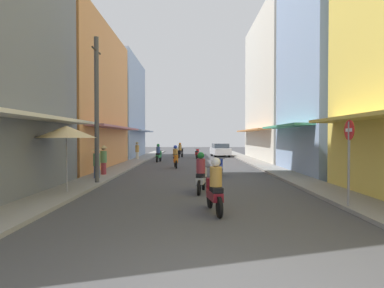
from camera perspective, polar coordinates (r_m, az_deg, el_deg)
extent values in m
plane|color=#424244|center=(23.12, 0.39, -4.14)|extent=(98.72, 98.72, 0.00)
cube|color=gray|center=(23.61, -11.96, -3.91)|extent=(1.60, 52.87, 0.12)
cube|color=gray|center=(23.71, 12.69, -3.89)|extent=(1.60, 52.87, 0.12)
cube|color=silver|center=(11.13, -27.63, 4.44)|extent=(1.10, 11.29, 0.12)
cube|color=#D88C4C|center=(24.43, -21.00, 7.48)|extent=(6.00, 12.37, 9.71)
cube|color=#B7727F|center=(23.28, -12.88, 2.77)|extent=(1.10, 11.14, 0.12)
cube|color=#8CA5CC|center=(35.68, -14.21, 5.90)|extent=(6.00, 10.41, 10.21)
cube|color=#8CA5CC|center=(34.88, -8.60, 2.24)|extent=(1.10, 9.37, 0.12)
cube|color=#8CA5CC|center=(22.48, 24.55, 15.37)|extent=(6.00, 8.12, 15.39)
cube|color=#4CB28C|center=(20.59, 15.53, 2.97)|extent=(1.10, 7.31, 0.12)
cube|color=silver|center=(32.71, 16.14, 9.19)|extent=(6.00, 13.16, 13.45)
cube|color=#D88C4C|center=(31.59, 9.99, 2.35)|extent=(1.10, 11.85, 0.12)
cylinder|color=black|center=(13.49, 1.86, -6.75)|extent=(0.17, 0.57, 0.56)
cylinder|color=black|center=(12.27, 1.08, -7.55)|extent=(0.17, 0.57, 0.56)
cube|color=#B2B2B7|center=(12.80, 1.46, -6.19)|extent=(0.44, 1.03, 0.24)
cube|color=black|center=(12.58, 1.33, -5.40)|extent=(0.37, 0.60, 0.14)
cylinder|color=#B2B2B7|center=(13.32, 1.79, -5.03)|extent=(0.28, 0.28, 0.45)
cylinder|color=black|center=(13.29, 1.79, -3.96)|extent=(0.55, 0.12, 0.03)
cylinder|color=#99333F|center=(12.59, 1.37, -3.79)|extent=(0.34, 0.34, 0.55)
sphere|color=#197233|center=(12.56, 1.37, -1.97)|extent=(0.26, 0.26, 0.26)
cylinder|color=black|center=(10.14, 2.92, -9.39)|extent=(0.16, 0.57, 0.56)
cylinder|color=black|center=(8.95, 4.58, -10.83)|extent=(0.16, 0.57, 0.56)
cube|color=maroon|center=(9.46, 3.77, -8.81)|extent=(0.43, 1.03, 0.24)
cube|color=black|center=(9.23, 4.04, -7.80)|extent=(0.36, 0.60, 0.14)
cylinder|color=maroon|center=(9.95, 3.07, -7.14)|extent=(0.28, 0.28, 0.45)
cylinder|color=black|center=(9.92, 3.08, -5.72)|extent=(0.55, 0.11, 0.03)
cylinder|color=#BF8C3F|center=(9.23, 3.98, -5.61)|extent=(0.34, 0.34, 0.55)
sphere|color=silver|center=(9.19, 3.98, -3.13)|extent=(0.26, 0.26, 0.26)
cylinder|color=black|center=(22.59, -2.87, -3.55)|extent=(0.15, 0.57, 0.56)
cylinder|color=black|center=(23.83, -3.11, -3.31)|extent=(0.15, 0.57, 0.56)
cube|color=orange|center=(23.24, -3.01, -2.88)|extent=(0.40, 1.03, 0.24)
cube|color=black|center=(23.43, -3.05, -2.35)|extent=(0.35, 0.59, 0.14)
cylinder|color=orange|center=(22.68, -2.90, -2.47)|extent=(0.28, 0.28, 0.45)
cylinder|color=black|center=(22.67, -2.90, -1.84)|extent=(0.55, 0.10, 0.03)
cylinder|color=#BF8C3F|center=(23.36, -3.04, -1.50)|extent=(0.34, 0.34, 0.55)
sphere|color=#1E38B7|center=(23.34, -3.04, -0.52)|extent=(0.26, 0.26, 0.26)
cylinder|color=black|center=(33.76, 0.83, -1.99)|extent=(0.15, 0.57, 0.56)
cylinder|color=black|center=(32.52, 0.61, -2.11)|extent=(0.15, 0.57, 0.56)
cube|color=red|center=(33.08, 0.71, -1.67)|extent=(0.40, 1.03, 0.24)
cube|color=black|center=(32.87, 0.68, -1.34)|extent=(0.34, 0.59, 0.14)
cylinder|color=red|center=(33.62, 0.81, -1.28)|extent=(0.28, 0.28, 0.45)
cylinder|color=black|center=(33.61, 0.81, -0.86)|extent=(0.55, 0.09, 0.03)
cylinder|color=black|center=(29.41, -5.63, -2.46)|extent=(0.15, 0.57, 0.56)
cylinder|color=black|center=(28.19, -6.19, -2.62)|extent=(0.15, 0.57, 0.56)
cube|color=#197233|center=(28.74, -5.93, -2.11)|extent=(0.41, 1.03, 0.24)
cube|color=black|center=(28.53, -6.02, -1.73)|extent=(0.35, 0.59, 0.14)
cylinder|color=#197233|center=(29.26, -5.69, -1.65)|extent=(0.28, 0.28, 0.45)
cylinder|color=black|center=(29.25, -5.69, -1.17)|extent=(0.55, 0.10, 0.03)
cylinder|color=#334C8C|center=(28.56, -6.00, -1.02)|extent=(0.34, 0.34, 0.55)
sphere|color=#197233|center=(28.55, -6.00, -0.22)|extent=(0.26, 0.26, 0.26)
cylinder|color=black|center=(18.80, 4.83, -4.51)|extent=(0.26, 0.56, 0.56)
cylinder|color=black|center=(17.59, 3.87, -4.90)|extent=(0.26, 0.56, 0.56)
cube|color=#1E38B7|center=(18.13, 4.33, -4.02)|extent=(0.59, 1.04, 0.24)
cube|color=black|center=(17.92, 4.17, -3.44)|extent=(0.44, 0.62, 0.14)
cylinder|color=#1E38B7|center=(18.64, 4.74, -3.26)|extent=(0.28, 0.28, 0.45)
cylinder|color=black|center=(18.62, 4.75, -2.50)|extent=(0.53, 0.20, 0.03)
cylinder|color=black|center=(35.25, -1.86, -1.85)|extent=(0.22, 0.56, 0.56)
cylinder|color=black|center=(34.06, -2.44, -1.96)|extent=(0.22, 0.56, 0.56)
cube|color=black|center=(34.59, -2.17, -1.55)|extent=(0.52, 1.04, 0.24)
cube|color=black|center=(34.39, -2.26, -1.23)|extent=(0.41, 0.61, 0.14)
cylinder|color=black|center=(35.11, -1.92, -1.18)|extent=(0.28, 0.28, 0.45)
cylinder|color=black|center=(35.10, -1.92, -0.77)|extent=(0.54, 0.17, 0.03)
cylinder|color=#BF8C3F|center=(34.43, -2.24, -0.64)|extent=(0.34, 0.34, 0.55)
sphere|color=orange|center=(34.42, -2.24, 0.02)|extent=(0.26, 0.26, 0.26)
cube|color=silver|center=(36.67, 4.71, -1.24)|extent=(2.11, 4.24, 0.70)
cube|color=#333D47|center=(36.50, 4.76, -0.39)|extent=(1.78, 2.23, 0.60)
cylinder|color=black|center=(37.79, 3.27, -1.59)|extent=(0.23, 0.65, 0.64)
cylinder|color=black|center=(38.04, 5.51, -1.58)|extent=(0.23, 0.65, 0.64)
cylinder|color=black|center=(35.32, 3.86, -1.78)|extent=(0.23, 0.65, 0.64)
cylinder|color=black|center=(35.59, 6.25, -1.77)|extent=(0.23, 0.65, 0.64)
cylinder|color=#99333F|center=(18.66, -15.13, -4.29)|extent=(0.28, 0.28, 0.76)
cylinder|color=#598C59|center=(18.61, -15.15, -2.15)|extent=(0.34, 0.34, 0.64)
sphere|color=#9E7256|center=(18.59, -15.15, -0.74)|extent=(0.22, 0.22, 0.22)
cone|color=#D1B77A|center=(18.59, -15.16, -0.43)|extent=(0.44, 0.44, 0.16)
cylinder|color=beige|center=(31.10, -9.59, -2.08)|extent=(0.28, 0.28, 0.77)
cylinder|color=#BF8C3F|center=(31.07, -9.59, -0.78)|extent=(0.34, 0.34, 0.65)
sphere|color=tan|center=(31.05, -9.60, 0.08)|extent=(0.22, 0.22, 0.22)
cone|color=#D1B77A|center=(31.05, -9.60, 0.26)|extent=(0.44, 0.44, 0.16)
cylinder|color=#334C8C|center=(17.09, -16.24, -4.84)|extent=(0.28, 0.28, 0.72)
cylinder|color=#598C59|center=(17.04, -16.25, -2.61)|extent=(0.34, 0.34, 0.61)
sphere|color=tan|center=(17.01, -16.26, -1.11)|extent=(0.22, 0.22, 0.22)
cone|color=#D1B77A|center=(17.01, -16.26, -0.78)|extent=(0.44, 0.44, 0.16)
cylinder|color=#99999E|center=(13.12, -20.93, -3.03)|extent=(0.05, 0.05, 2.39)
cone|color=beige|center=(13.09, -20.97, 1.99)|extent=(2.16, 2.16, 0.45)
cylinder|color=#4C4C4F|center=(15.45, -16.26, 5.44)|extent=(0.20, 0.20, 6.61)
cylinder|color=#3F382D|center=(15.88, -16.32, 15.21)|extent=(0.08, 1.20, 0.08)
cylinder|color=gray|center=(10.75, 25.25, -3.42)|extent=(0.07, 0.07, 2.60)
cylinder|color=red|center=(10.72, 25.30, 2.18)|extent=(0.02, 0.60, 0.60)
cube|color=white|center=(10.72, 25.30, 2.18)|extent=(0.03, 0.40, 0.10)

